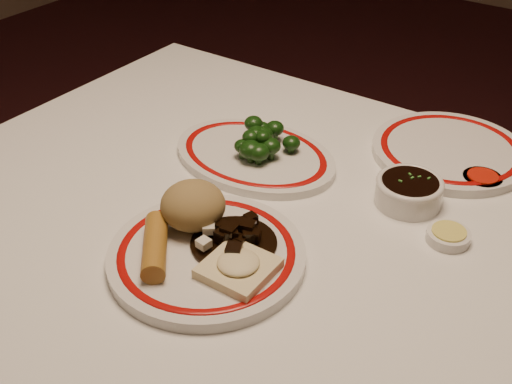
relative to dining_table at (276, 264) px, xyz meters
The scene contains 12 objects.
dining_table is the anchor object (origin of this frame).
main_plate 0.17m from the dining_table, 100.29° to the right, with size 0.31×0.31×0.02m.
rice_mound 0.19m from the dining_table, 127.67° to the right, with size 0.09×0.09×0.07m, color #987C48.
spring_roll 0.24m from the dining_table, 112.39° to the right, with size 0.03×0.03×0.12m, color #AC782A.
fried_wonton 0.19m from the dining_table, 76.11° to the right, with size 0.09×0.09×0.02m.
stirfry_heap 0.16m from the dining_table, 91.66° to the right, with size 0.12×0.12×0.03m.
broccoli_plate 0.20m from the dining_table, 136.48° to the left, with size 0.30×0.26×0.02m.
broccoli_pile 0.22m from the dining_table, 133.76° to the left, with size 0.10×0.12×0.05m.
soy_bowl 0.24m from the dining_table, 46.03° to the left, with size 0.10×0.10×0.04m.
sweet_sour_dish 0.37m from the dining_table, 50.14° to the left, with size 0.06×0.06×0.02m.
mustard_dish 0.27m from the dining_table, 22.64° to the left, with size 0.06×0.06×0.02m.
far_plate 0.38m from the dining_table, 66.00° to the left, with size 0.35×0.35×0.02m.
Camera 1 is at (0.42, -0.66, 1.34)m, focal length 45.00 mm.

